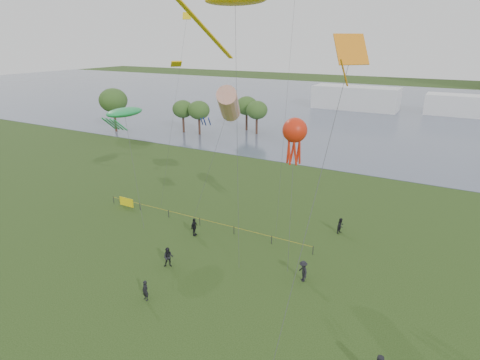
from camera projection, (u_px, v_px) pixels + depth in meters
The scene contains 16 objects.
ground_plane at pixel (160, 353), 24.24m from camera, with size 400.00×400.00×0.00m, color #1E3510.
lake at pixel (404, 110), 106.60m from camera, with size 400.00×120.00×0.08m, color slate.
pavilion_left at pixel (355, 98), 106.99m from camera, with size 22.00×8.00×6.00m, color white.
pavilion_right at pixel (465, 106), 97.70m from camera, with size 18.00×7.00×5.00m, color white.
trees at pixel (184, 106), 79.46m from camera, with size 30.95×19.06×8.71m.
fence at pixel (153, 209), 43.37m from camera, with size 24.07×0.07×1.05m.
spectator_a at pixel (168, 257), 33.12m from camera, with size 0.84×0.65×1.72m, color black.
spectator_b at pixel (303, 271), 31.15m from camera, with size 1.12×0.65×1.74m, color black.
spectator_c at pixel (194, 227), 38.40m from camera, with size 1.03×0.43×1.76m, color black.
spectator_f at pixel (145, 291), 28.89m from camera, with size 0.57×0.37×1.56m, color black.
spectator_g at pixel (341, 226), 38.90m from camera, with size 0.76×0.59×1.57m, color black.
kite_stingray at pixel (235, 1), 31.88m from camera, with size 5.96×10.18×21.27m.
kite_windsock at pixel (229, 104), 37.39m from camera, with size 5.02×5.17×14.11m.
kite_creature at pixel (124, 112), 42.67m from camera, with size 6.89×6.75×10.99m.
kite_octopus at pixel (295, 131), 33.37m from camera, with size 2.63×5.28×11.79m.
kite_delta at pixel (347, 66), 18.49m from camera, with size 1.95×8.36×18.16m.
Camera 1 is at (13.68, -14.55, 17.93)m, focal length 30.00 mm.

